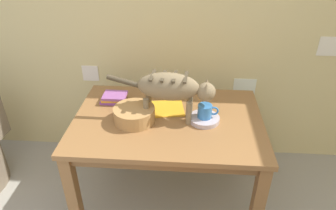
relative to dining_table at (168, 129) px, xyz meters
The scene contains 8 objects.
wall_rear 0.90m from the dining_table, 98.83° to the left, with size 4.81×0.11×2.50m.
dining_table is the anchor object (origin of this frame).
cat 0.31m from the dining_table, ahead, with size 0.68×0.18×0.32m.
saucer_bowl 0.26m from the dining_table, ahead, with size 0.20×0.20×0.03m, color #B7A9B1.
coffee_mug 0.29m from the dining_table, ahead, with size 0.13×0.09×0.09m.
magazine 0.15m from the dining_table, 114.12° to the left, with size 0.29×0.21×0.01m, color gold.
book_stack 0.46m from the dining_table, 154.04° to the left, with size 0.18×0.15×0.06m.
wicker_basket 0.26m from the dining_table, 167.90° to the right, with size 0.26×0.26×0.10m.
Camera 1 is at (0.22, -0.16, 1.83)m, focal length 32.95 mm.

